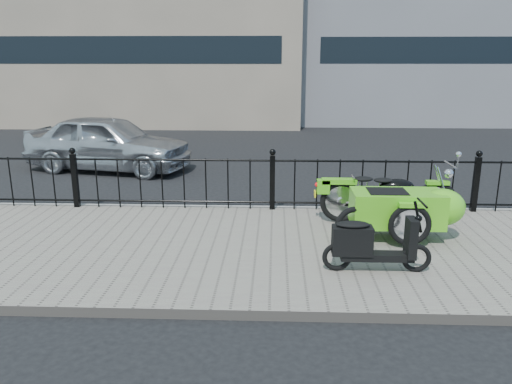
{
  "coord_description": "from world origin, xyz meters",
  "views": [
    {
      "loc": [
        0.05,
        -7.15,
        2.7
      ],
      "look_at": [
        -0.23,
        -0.1,
        0.8
      ],
      "focal_mm": 35.0,
      "sensor_mm": 36.0,
      "label": 1
    }
  ],
  "objects_px": {
    "motorcycle_sidecar": "(406,205)",
    "scooter": "(370,244)",
    "spare_tire": "(353,226)",
    "sedan_car": "(108,143)"
  },
  "relations": [
    {
      "from": "motorcycle_sidecar",
      "to": "scooter",
      "type": "bearing_deg",
      "value": -120.25
    },
    {
      "from": "motorcycle_sidecar",
      "to": "spare_tire",
      "type": "xyz_separation_m",
      "value": [
        -0.84,
        -0.42,
        -0.19
      ]
    },
    {
      "from": "motorcycle_sidecar",
      "to": "sedan_car",
      "type": "height_order",
      "value": "sedan_car"
    },
    {
      "from": "motorcycle_sidecar",
      "to": "scooter",
      "type": "relative_size",
      "value": 1.69
    },
    {
      "from": "motorcycle_sidecar",
      "to": "spare_tire",
      "type": "bearing_deg",
      "value": -153.39
    },
    {
      "from": "spare_tire",
      "to": "scooter",
      "type": "bearing_deg",
      "value": -85.39
    },
    {
      "from": "motorcycle_sidecar",
      "to": "spare_tire",
      "type": "height_order",
      "value": "motorcycle_sidecar"
    },
    {
      "from": "spare_tire",
      "to": "sedan_car",
      "type": "distance_m",
      "value": 7.43
    },
    {
      "from": "scooter",
      "to": "spare_tire",
      "type": "relative_size",
      "value": 2.37
    },
    {
      "from": "scooter",
      "to": "spare_tire",
      "type": "height_order",
      "value": "scooter"
    }
  ]
}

